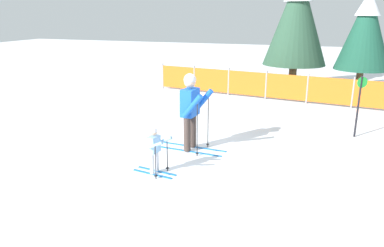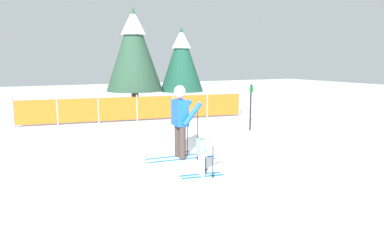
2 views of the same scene
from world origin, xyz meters
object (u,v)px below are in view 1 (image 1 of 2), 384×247
Objects in this scene: conifer_far at (366,28)px; safety_fence at (266,85)px; trail_marker at (359,100)px; conifer_near at (297,16)px; skier_child at (155,147)px; skier_adult at (191,105)px.

safety_fence is at bearing -138.43° from conifer_far.
conifer_far is at bearing 85.16° from trail_marker.
trail_marker is (2.09, -6.11, -1.97)m from conifer_near.
trail_marker is (3.95, 3.79, 0.41)m from skier_child.
safety_fence is 1.87× the size of conifer_near.
safety_fence is 2.21× the size of conifer_far.
conifer_far is 2.54× the size of trail_marker.
skier_child is 0.24× the size of conifer_far.
skier_adult is 6.01m from safety_fence.
safety_fence is (0.89, 5.92, -0.54)m from skier_adult.
conifer_far is at bearing 75.94° from skier_child.
skier_adult is 0.45× the size of conifer_far.
safety_fence is 5.60× the size of trail_marker.
safety_fence is at bearing 86.28° from skier_adult.
conifer_near is at bearing 83.74° from skier_adult.
skier_adult is at bearing -101.05° from conifer_near.
conifer_near is (1.64, 8.38, 1.87)m from skier_adult.
conifer_far reaches higher than safety_fence.
safety_fence reaches higher than skier_child.
trail_marker is at bearing -94.84° from conifer_far.
conifer_near reaches higher than skier_child.
safety_fence is at bearing 127.88° from trail_marker.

